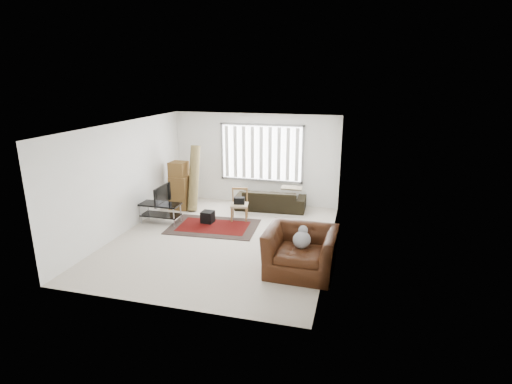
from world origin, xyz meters
TOP-DOWN VIEW (x-y plane):
  - room at (0.03, 0.51)m, footprint 6.00×6.02m
  - persian_rug at (-0.50, 0.68)m, footprint 2.32×1.62m
  - tv_stand at (-1.95, 0.63)m, footprint 1.06×0.47m
  - tv at (-1.95, 0.63)m, footprint 0.11×0.85m
  - subwoofer at (-0.74, 0.92)m, footprint 0.32×0.32m
  - moving_boxes at (-1.96, 1.87)m, footprint 0.58×0.54m
  - white_flatpack at (-2.15, 2.03)m, footprint 0.62×0.34m
  - rolled_rug at (-1.53, 1.91)m, footprint 0.28×0.70m
  - sofa at (0.61, 2.45)m, footprint 2.06×0.99m
  - side_chair at (-0.01, 1.38)m, footprint 0.54×0.54m
  - armchair at (2.04, -1.18)m, footprint 1.40×1.23m

SIDE VIEW (x-z plane):
  - persian_rug at x=-0.50m, z-range 0.00..0.02m
  - subwoofer at x=-0.74m, z-range 0.02..0.32m
  - white_flatpack at x=-2.15m, z-range 0.00..0.75m
  - tv_stand at x=-1.95m, z-range 0.12..0.64m
  - sofa at x=0.61m, z-range 0.00..0.77m
  - side_chair at x=-0.01m, z-range 0.05..0.90m
  - armchair at x=2.04m, z-range 0.00..1.02m
  - moving_boxes at x=-1.96m, z-range -0.05..1.33m
  - tv at x=-1.95m, z-range 0.53..1.02m
  - rolled_rug at x=-1.53m, z-range 0.00..1.87m
  - room at x=0.03m, z-range 0.40..3.11m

